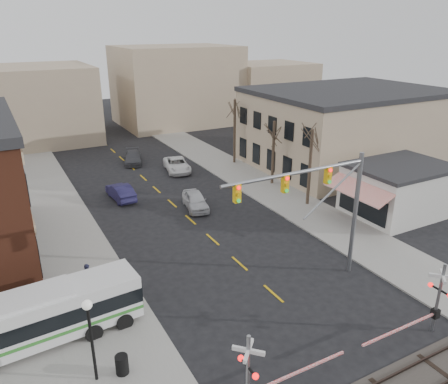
# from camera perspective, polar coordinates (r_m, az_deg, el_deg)

# --- Properties ---
(ground) EXTENTS (160.00, 160.00, 0.00)m
(ground) POSITION_cam_1_polar(r_m,az_deg,el_deg) (25.63, 9.09, -15.19)
(ground) COLOR black
(ground) RESTS_ON ground
(sidewalk_west) EXTENTS (5.00, 60.00, 0.12)m
(sidewalk_west) POSITION_cam_1_polar(r_m,az_deg,el_deg) (39.22, -20.89, -2.89)
(sidewalk_west) COLOR gray
(sidewalk_west) RESTS_ON ground
(sidewalk_east) EXTENTS (5.00, 60.00, 0.12)m
(sidewalk_east) POSITION_cam_1_polar(r_m,az_deg,el_deg) (45.15, 3.47, 1.61)
(sidewalk_east) COLOR gray
(sidewalk_east) RESTS_ON ground
(tan_building) EXTENTS (20.30, 15.30, 8.50)m
(tan_building) POSITION_cam_1_polar(r_m,az_deg,el_deg) (51.50, 15.62, 8.17)
(tan_building) COLOR tan
(tan_building) RESTS_ON ground
(awning_shop) EXTENTS (9.74, 6.20, 4.30)m
(awning_shop) POSITION_cam_1_polar(r_m,az_deg,el_deg) (39.32, 21.82, 0.35)
(awning_shop) COLOR beige
(awning_shop) RESTS_ON ground
(tree_east_a) EXTENTS (0.28, 0.28, 6.75)m
(tree_east_a) POSITION_cam_1_polar(r_m,az_deg,el_deg) (38.48, 11.14, 3.16)
(tree_east_a) COLOR #382B21
(tree_east_a) RESTS_ON sidewalk_east
(tree_east_b) EXTENTS (0.28, 0.28, 6.30)m
(tree_east_b) POSITION_cam_1_polar(r_m,az_deg,el_deg) (43.28, 6.44, 5.11)
(tree_east_b) COLOR #382B21
(tree_east_b) RESTS_ON sidewalk_east
(tree_east_c) EXTENTS (0.28, 0.28, 7.20)m
(tree_east_c) POSITION_cam_1_polar(r_m,az_deg,el_deg) (49.81, 1.39, 7.89)
(tree_east_c) COLOR #382B21
(tree_east_c) RESTS_ON sidewalk_east
(transit_bus) EXTENTS (11.01, 3.18, 2.80)m
(transit_bus) POSITION_cam_1_polar(r_m,az_deg,el_deg) (24.06, -24.11, -15.03)
(transit_bus) COLOR silver
(transit_bus) RESTS_ON ground
(traffic_signal_mast) EXTENTS (9.60, 0.30, 8.00)m
(traffic_signal_mast) POSITION_cam_1_polar(r_m,az_deg,el_deg) (25.94, 12.90, -0.57)
(traffic_signal_mast) COLOR gray
(traffic_signal_mast) RESTS_ON ground
(rr_crossing_west) EXTENTS (5.60, 1.36, 4.00)m
(rr_crossing_west) POSITION_cam_1_polar(r_m,az_deg,el_deg) (18.96, 4.31, -22.60)
(rr_crossing_west) COLOR gray
(rr_crossing_west) RESTS_ON ground
(rr_crossing_east) EXTENTS (5.60, 1.36, 4.00)m
(rr_crossing_east) POSITION_cam_1_polar(r_m,az_deg,el_deg) (25.03, 25.59, -12.77)
(rr_crossing_east) COLOR gray
(rr_crossing_east) RESTS_ON ground
(street_lamp) EXTENTS (0.44, 0.44, 4.18)m
(street_lamp) POSITION_cam_1_polar(r_m,az_deg,el_deg) (20.23, -17.16, -16.14)
(street_lamp) COLOR black
(street_lamp) RESTS_ON sidewalk_west
(trash_bin) EXTENTS (0.60, 0.60, 0.94)m
(trash_bin) POSITION_cam_1_polar(r_m,az_deg,el_deg) (21.83, -13.19, -21.09)
(trash_bin) COLOR black
(trash_bin) RESTS_ON sidewalk_west
(car_a) EXTENTS (2.55, 4.57, 1.47)m
(car_a) POSITION_cam_1_polar(r_m,az_deg,el_deg) (38.05, -3.78, -1.10)
(car_a) COLOR #B4B5B9
(car_a) RESTS_ON ground
(car_b) EXTENTS (1.82, 4.53, 1.46)m
(car_b) POSITION_cam_1_polar(r_m,az_deg,el_deg) (41.06, -13.36, 0.04)
(car_b) COLOR #1C183E
(car_b) RESTS_ON ground
(car_c) EXTENTS (3.28, 5.47, 1.42)m
(car_c) POSITION_cam_1_polar(r_m,az_deg,el_deg) (48.04, -6.16, 3.55)
(car_c) COLOR white
(car_c) RESTS_ON ground
(car_d) EXTENTS (3.16, 4.98, 1.34)m
(car_d) POSITION_cam_1_polar(r_m,az_deg,el_deg) (51.72, -11.83, 4.44)
(car_d) COLOR #46464B
(car_d) RESTS_ON ground
(pedestrian_near) EXTENTS (0.54, 0.70, 1.69)m
(pedestrian_near) POSITION_cam_1_polar(r_m,az_deg,el_deg) (25.34, -14.57, -13.47)
(pedestrian_near) COLOR #4E403E
(pedestrian_near) RESTS_ON sidewalk_west
(pedestrian_far) EXTENTS (0.90, 0.94, 1.52)m
(pedestrian_far) POSITION_cam_1_polar(r_m,az_deg,el_deg) (28.05, -17.32, -10.34)
(pedestrian_far) COLOR #34365B
(pedestrian_far) RESTS_ON sidewalk_west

